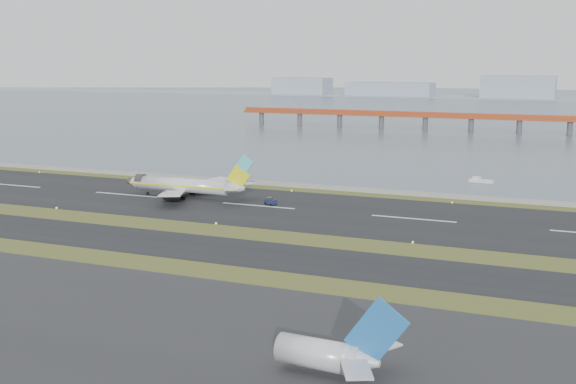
{
  "coord_description": "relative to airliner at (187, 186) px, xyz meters",
  "views": [
    {
      "loc": [
        76.07,
        -132.95,
        36.36
      ],
      "look_at": [
        11.59,
        22.0,
        5.8
      ],
      "focal_mm": 45.0,
      "sensor_mm": 36.0,
      "label": 1
    }
  ],
  "objects": [
    {
      "name": "bay_water",
      "position": [
        22.15,
        427.58,
        -3.46
      ],
      "size": [
        1400.0,
        800.0,
        1.3
      ],
      "primitive_type": "cube",
      "color": "#4D5A6E",
      "rests_on": "ground"
    },
    {
      "name": "second_airliner_tail",
      "position": [
        72.99,
        -90.67,
        -0.57
      ],
      "size": [
        15.93,
        13.25,
        9.86
      ],
      "rotation": [
        0.0,
        0.0,
        -0.05
      ],
      "color": "silver",
      "rests_on": "ground"
    },
    {
      "name": "red_pier",
      "position": [
        42.15,
        217.58,
        3.82
      ],
      "size": [
        260.0,
        5.0,
        10.2
      ],
      "color": "#A03D1B",
      "rests_on": "ground"
    },
    {
      "name": "pushback_tug",
      "position": [
        24.54,
        0.02,
        -2.49
      ],
      "size": [
        3.54,
        2.84,
        1.99
      ],
      "rotation": [
        0.0,
        0.0,
        -0.41
      ],
      "color": "#161F3D",
      "rests_on": "ground"
    },
    {
      "name": "taxiway_strip",
      "position": [
        22.15,
        -44.42,
        -3.41
      ],
      "size": [
        1000.0,
        18.0,
        0.1
      ],
      "primitive_type": "cube",
      "color": "black",
      "rests_on": "ground"
    },
    {
      "name": "apron_strip",
      "position": [
        22.15,
        -87.42,
        -3.41
      ],
      "size": [
        1000.0,
        50.0,
        0.1
      ],
      "primitive_type": "cube",
      "color": "#29292B",
      "rests_on": "ground"
    },
    {
      "name": "far_shoreline",
      "position": [
        35.77,
        587.58,
        2.61
      ],
      "size": [
        1400.0,
        80.0,
        60.5
      ],
      "color": "#95A2B1",
      "rests_on": "ground"
    },
    {
      "name": "runway_strip",
      "position": [
        22.15,
        -2.42,
        -3.41
      ],
      "size": [
        1000.0,
        45.0,
        0.1
      ],
      "primitive_type": "cube",
      "color": "black",
      "rests_on": "ground"
    },
    {
      "name": "ground",
      "position": [
        22.15,
        -32.42,
        -3.46
      ],
      "size": [
        1000.0,
        1000.0,
        0.0
      ],
      "primitive_type": "plane",
      "color": "#344719",
      "rests_on": "ground"
    },
    {
      "name": "workboat_near",
      "position": [
        69.33,
        56.54,
        -2.9
      ],
      "size": [
        7.51,
        3.44,
        1.76
      ],
      "rotation": [
        0.0,
        0.0,
        -0.17
      ],
      "color": "silver",
      "rests_on": "ground"
    },
    {
      "name": "airliner",
      "position": [
        0.0,
        0.0,
        0.0
      ],
      "size": [
        38.52,
        32.89,
        12.8
      ],
      "color": "silver",
      "rests_on": "ground"
    },
    {
      "name": "seawall",
      "position": [
        22.15,
        27.58,
        -2.96
      ],
      "size": [
        1000.0,
        2.5,
        1.0
      ],
      "primitive_type": "cube",
      "color": "gray",
      "rests_on": "ground"
    }
  ]
}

